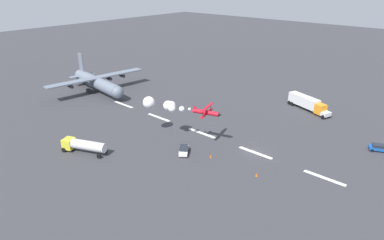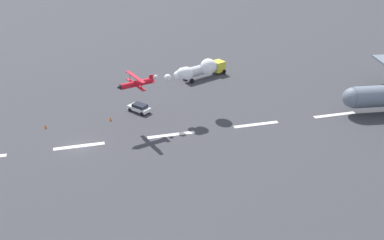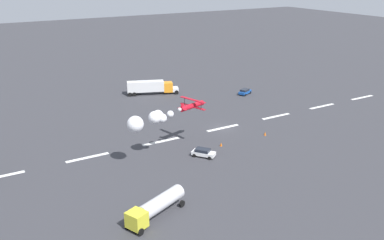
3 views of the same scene
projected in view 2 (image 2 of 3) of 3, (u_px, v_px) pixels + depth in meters
The scene contains 10 objects.
ground_plane at pixel (79, 146), 81.71m from camera, with size 440.00×440.00×0.00m, color #38383D.
runway_stripe_4 at pixel (79, 146), 81.71m from camera, with size 8.00×0.90×0.01m, color white.
runway_stripe_5 at pixel (171, 135), 85.20m from camera, with size 8.00×0.90×0.01m, color white.
runway_stripe_6 at pixel (256, 124), 88.69m from camera, with size 8.00×0.90×0.01m, color white.
runway_stripe_7 at pixel (335, 115), 92.17m from camera, with size 8.00×0.90×0.01m, color white.
stunt_biplane_red at pixel (187, 72), 88.96m from camera, with size 18.46×8.77×2.81m.
fuel_tanker_truck at pixel (205, 69), 108.36m from camera, with size 10.15×6.27×2.90m.
airport_staff_sedan at pixel (139, 108), 93.00m from camera, with size 4.01×4.47×1.52m.
traffic_cone_near at pixel (45, 126), 87.26m from camera, with size 0.44×0.44×0.75m, color orange.
traffic_cone_far at pixel (110, 119), 89.85m from camera, with size 0.44×0.44×0.75m, color orange.
Camera 2 is at (-1.28, -73.93, 39.33)m, focal length 48.29 mm.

